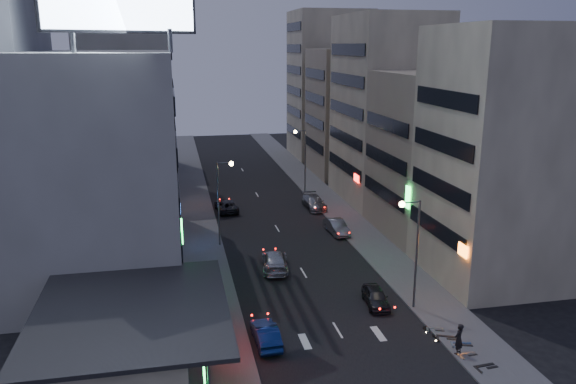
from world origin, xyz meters
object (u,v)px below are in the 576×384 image
object	(u,v)px
parked_car_right_mid	(337,227)
road_car_silver	(275,261)
parked_car_right_near	(376,297)
person	(459,339)
scooter_blue	(472,334)
parked_car_left	(226,206)
parked_car_right_far	(314,202)
scooter_black_a	(493,354)
scooter_silver_a	(474,344)
scooter_black_b	(457,329)
scooter_silver_b	(444,321)
road_car_blue	(266,334)

from	to	relation	value
parked_car_right_mid	road_car_silver	distance (m)	11.18
parked_car_right_near	person	bearing A→B (deg)	-65.13
parked_car_right_near	scooter_blue	distance (m)	7.66
parked_car_left	person	xyz separation A→B (m)	(10.89, -33.76, 0.45)
parked_car_right_far	scooter_black_a	xyz separation A→B (m)	(2.26, -34.33, -0.01)
scooter_silver_a	scooter_blue	bearing A→B (deg)	-25.13
person	scooter_blue	xyz separation A→B (m)	(1.48, 1.03, -0.40)
parked_car_right_mid	scooter_black_b	world-z (taller)	parked_car_right_mid
parked_car_right_mid	person	size ratio (longest dim) A/B	2.18
scooter_silver_b	parked_car_right_far	bearing A→B (deg)	24.02
parked_car_right_near	road_car_silver	size ratio (longest dim) A/B	0.73
road_car_blue	scooter_silver_b	distance (m)	11.98
parked_car_right_mid	parked_car_right_far	size ratio (longest dim) A/B	0.84
scooter_black_a	scooter_black_b	bearing A→B (deg)	5.05
parked_car_right_far	scooter_silver_a	distance (m)	32.98
scooter_silver_a	scooter_blue	distance (m)	1.10
parked_car_right_far	scooter_black_b	xyz separation A→B (m)	(1.68, -31.06, -0.04)
parked_car_right_far	person	distance (m)	32.96
scooter_silver_a	scooter_silver_b	bearing A→B (deg)	4.69
parked_car_right_mid	scooter_black_b	xyz separation A→B (m)	(1.68, -21.85, -0.01)
parked_car_right_near	road_car_silver	distance (m)	10.15
road_car_silver	scooter_silver_a	distance (m)	18.44
parked_car_left	scooter_blue	bearing A→B (deg)	105.44
parked_car_right_near	scooter_silver_b	bearing A→B (deg)	-48.48
parked_car_right_far	scooter_silver_b	xyz separation A→B (m)	(1.36, -29.87, -0.10)
road_car_silver	scooter_black_a	bearing A→B (deg)	128.50
person	scooter_silver_a	bearing A→B (deg)	146.72
road_car_blue	person	world-z (taller)	person
road_car_silver	scooter_black_a	xyz separation A→B (m)	(10.07, -17.13, -0.03)
scooter_black_a	scooter_black_b	distance (m)	3.33
scooter_black_a	scooter_silver_b	distance (m)	4.55
parked_car_right_mid	road_car_silver	xyz separation A→B (m)	(-7.82, -7.99, 0.05)
scooter_black_a	parked_car_right_mid	bearing A→B (deg)	0.16
road_car_silver	scooter_black_b	world-z (taller)	road_car_silver
road_car_silver	scooter_silver_a	xyz separation A→B (m)	(9.62, -15.73, -0.12)
parked_car_right_near	scooter_silver_b	distance (m)	5.49
parked_car_right_near	scooter_black_a	size ratio (longest dim) A/B	1.92
road_car_silver	scooter_silver_b	world-z (taller)	road_car_silver
parked_car_right_far	person	bearing A→B (deg)	-90.41
scooter_silver_b	parked_car_left	bearing A→B (deg)	42.00
person	parked_car_right_near	bearing A→B (deg)	-105.53
road_car_silver	scooter_silver_a	world-z (taller)	road_car_silver
parked_car_right_near	scooter_black_b	world-z (taller)	parked_car_right_near
parked_car_right_near	scooter_black_a	distance (m)	9.83
parked_car_right_near	scooter_black_a	xyz separation A→B (m)	(4.06, -8.95, 0.08)
parked_car_right_mid	scooter_blue	size ratio (longest dim) A/B	2.24
parked_car_right_mid	scooter_silver_b	distance (m)	20.71
scooter_silver_b	parked_car_right_near	bearing A→B (deg)	56.55
parked_car_right_far	scooter_silver_a	world-z (taller)	parked_car_right_far
road_car_blue	road_car_silver	distance (m)	12.29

